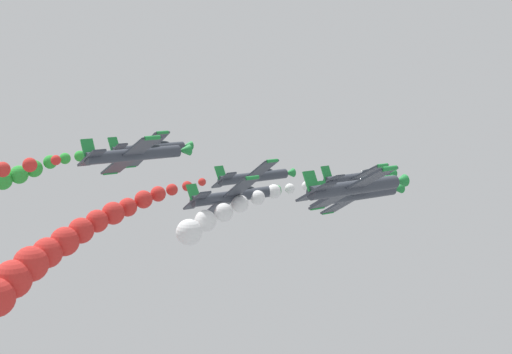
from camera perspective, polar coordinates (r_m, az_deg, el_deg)
The scene contains 9 objects.
airplane_lead at distance 86.98m, azimuth 7.45°, elevation -0.04°, with size 8.75×10.35×4.52m.
smoke_trail_lead at distance 74.62m, azimuth -2.54°, elevation -2.80°, with size 3.88×17.34×4.25m.
airplane_left_inner at distance 88.22m, azimuth -0.09°, elevation 0.02°, with size 8.31×10.35×5.35m.
smoke_trail_left_inner at distance 74.07m, azimuth -14.62°, elevation -5.45°, with size 7.84×26.35×8.93m.
airplane_right_inner at distance 74.84m, azimuth 7.56°, elevation -1.21°, with size 8.49×10.35×5.03m.
airplane_left_outer at distance 76.78m, azimuth -1.65°, elevation -1.38°, with size 8.24×10.35×5.47m.
airplane_right_outer at distance 90.60m, azimuth -7.70°, elevation 2.06°, with size 8.42×10.35×5.17m.
airplane_trailing at distance 62.57m, azimuth 7.27°, elevation -0.71°, with size 8.63×10.35×4.76m.
airplane_high_slot at distance 70.11m, azimuth -8.73°, elevation 1.64°, with size 8.77×10.35×4.47m.
Camera 1 is at (61.97, -45.03, 115.72)m, focal length 55.12 mm.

